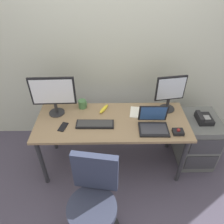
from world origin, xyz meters
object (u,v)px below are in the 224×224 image
(desk_phone, at_px, (204,118))
(monitor_side, at_px, (170,92))
(coffee_mug, at_px, (83,104))
(banana, at_px, (104,109))
(cell_phone, at_px, (63,127))
(laptop, at_px, (153,123))
(file_cabinet, at_px, (196,140))
(monitor_main, at_px, (53,93))
(trackball_mouse, at_px, (178,132))
(paper_notepad, at_px, (137,112))
(keyboard, at_px, (95,124))
(office_chair, at_px, (94,205))

(desk_phone, distance_m, monitor_side, 0.52)
(coffee_mug, xyz_separation_m, banana, (0.26, -0.06, -0.03))
(cell_phone, bearing_deg, laptop, 13.92)
(file_cabinet, distance_m, monitor_main, 1.85)
(monitor_main, relative_size, trackball_mouse, 4.46)
(paper_notepad, bearing_deg, monitor_side, 10.22)
(file_cabinet, xyz_separation_m, monitor_main, (-1.72, 0.06, 0.67))
(file_cabinet, bearing_deg, cell_phone, -173.36)
(monitor_main, xyz_separation_m, coffee_mug, (0.29, 0.11, -0.22))
(monitor_side, distance_m, keyboard, 0.92)
(banana, bearing_deg, keyboard, -109.22)
(paper_notepad, bearing_deg, office_chair, -116.14)
(file_cabinet, relative_size, desk_phone, 3.28)
(monitor_main, bearing_deg, trackball_mouse, -15.36)
(paper_notepad, bearing_deg, desk_phone, -5.27)
(trackball_mouse, relative_size, coffee_mug, 1.08)
(trackball_mouse, bearing_deg, desk_phone, 36.50)
(monitor_main, relative_size, banana, 2.58)
(file_cabinet, bearing_deg, paper_notepad, 175.97)
(monitor_main, relative_size, monitor_side, 1.12)
(paper_notepad, bearing_deg, laptop, -60.09)
(office_chair, xyz_separation_m, coffee_mug, (-0.17, 1.07, 0.36))
(keyboard, xyz_separation_m, coffee_mug, (-0.16, 0.33, 0.04))
(file_cabinet, distance_m, keyboard, 1.34)
(keyboard, distance_m, paper_notepad, 0.52)
(coffee_mug, relative_size, banana, 0.54)
(desk_phone, bearing_deg, keyboard, -173.65)
(file_cabinet, bearing_deg, desk_phone, -116.78)
(coffee_mug, bearing_deg, monitor_side, -2.68)
(paper_notepad, bearing_deg, cell_phone, -163.53)
(office_chair, relative_size, keyboard, 2.25)
(monitor_side, relative_size, trackball_mouse, 3.97)
(office_chair, distance_m, banana, 1.06)
(file_cabinet, distance_m, monitor_side, 0.78)
(monitor_main, height_order, laptop, monitor_main)
(monitor_main, bearing_deg, paper_notepad, -0.47)
(monitor_main, distance_m, banana, 0.61)
(desk_phone, height_order, monitor_main, monitor_main)
(monitor_main, distance_m, monitor_side, 1.31)
(monitor_main, bearing_deg, cell_phone, -65.39)
(monitor_side, bearing_deg, desk_phone, -18.83)
(file_cabinet, bearing_deg, keyboard, -172.96)
(keyboard, xyz_separation_m, trackball_mouse, (0.87, -0.15, 0.01))
(trackball_mouse, xyz_separation_m, coffee_mug, (-1.03, 0.47, 0.03))
(laptop, height_order, banana, laptop)
(monitor_side, height_order, banana, monitor_side)
(monitor_main, relative_size, cell_phone, 3.46)
(banana, bearing_deg, monitor_main, -175.06)
(cell_phone, bearing_deg, office_chair, -48.87)
(coffee_mug, bearing_deg, cell_phone, -116.64)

